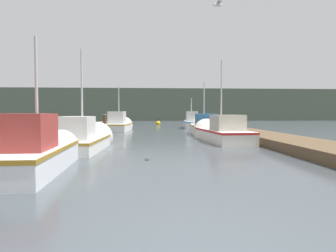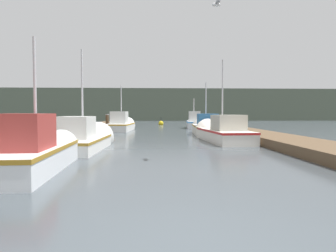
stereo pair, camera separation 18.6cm
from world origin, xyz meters
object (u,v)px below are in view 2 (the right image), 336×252
object	(u,v)px
channel_buoy	(161,123)
seagull_lead	(216,5)
fishing_boat_0	(39,150)
fishing_boat_1	(86,139)
fishing_boat_3	(206,127)
mooring_piling_0	(107,122)
mooring_piling_1	(200,121)
fishing_boat_2	(221,132)
fishing_boat_5	(194,122)
mooring_piling_2	(220,126)
fishing_boat_4	(122,125)

from	to	relation	value
channel_buoy	seagull_lead	xyz separation A→B (m)	(1.03, -27.93, 4.85)
fishing_boat_0	seagull_lead	size ratio (longest dim) A/B	9.92
seagull_lead	fishing_boat_1	bearing A→B (deg)	-128.68
fishing_boat_3	mooring_piling_0	bearing A→B (deg)	148.89
seagull_lead	mooring_piling_1	bearing A→B (deg)	168.57
fishing_boat_3	fishing_boat_2	bearing A→B (deg)	-86.64
fishing_boat_2	seagull_lead	bearing A→B (deg)	-108.78
fishing_boat_1	channel_buoy	world-z (taller)	fishing_boat_1
fishing_boat_5	mooring_piling_0	size ratio (longest dim) A/B	3.75
fishing_boat_5	mooring_piling_2	xyz separation A→B (m)	(0.79, -8.16, 0.03)
fishing_boat_4	fishing_boat_5	size ratio (longest dim) A/B	1.06
fishing_boat_5	fishing_boat_2	bearing A→B (deg)	-86.92
fishing_boat_1	mooring_piling_0	world-z (taller)	fishing_boat_1
fishing_boat_2	channel_buoy	world-z (taller)	fishing_boat_2
fishing_boat_1	fishing_boat_2	xyz separation A→B (m)	(6.68, 3.10, 0.06)
fishing_boat_0	fishing_boat_2	xyz separation A→B (m)	(6.96, 7.69, -0.02)
fishing_boat_0	mooring_piling_1	bearing A→B (deg)	67.76
mooring_piling_1	fishing_boat_5	bearing A→B (deg)	-117.71
fishing_boat_1	seagull_lead	xyz separation A→B (m)	(4.98, -3.49, 4.62)
fishing_boat_3	mooring_piling_0	distance (m)	9.74
mooring_piling_0	fishing_boat_3	bearing A→B (deg)	-35.33
fishing_boat_4	mooring_piling_0	size ratio (longest dim) A/B	3.98
fishing_boat_3	channel_buoy	world-z (taller)	fishing_boat_3
fishing_boat_3	mooring_piling_2	distance (m)	1.06
fishing_boat_1	mooring_piling_2	bearing A→B (deg)	49.29
fishing_boat_5	mooring_piling_2	world-z (taller)	fishing_boat_5
fishing_boat_3	mooring_piling_2	xyz separation A→B (m)	(1.05, -0.01, 0.10)
fishing_boat_4	mooring_piling_1	size ratio (longest dim) A/B	4.09
mooring_piling_0	fishing_boat_2	bearing A→B (deg)	-54.21
fishing_boat_5	channel_buoy	distance (m)	8.49
mooring_piling_2	fishing_boat_2	bearing A→B (deg)	-102.14
fishing_boat_4	fishing_boat_3	bearing A→B (deg)	-29.53
fishing_boat_2	mooring_piling_2	world-z (taller)	fishing_boat_2
fishing_boat_5	fishing_boat_1	bearing A→B (deg)	-108.48
fishing_boat_1	fishing_boat_5	bearing A→B (deg)	69.29
mooring_piling_0	mooring_piling_2	size ratio (longest dim) A/B	1.20
mooring_piling_0	seagull_lead	bearing A→B (deg)	-70.60
channel_buoy	mooring_piling_2	bearing A→B (deg)	-76.49
fishing_boat_2	channel_buoy	xyz separation A→B (m)	(-2.73, 21.34, -0.29)
fishing_boat_0	channel_buoy	distance (m)	29.34
mooring_piling_0	fishing_boat_5	bearing A→B (deg)	17.09
fishing_boat_2	channel_buoy	distance (m)	21.52
fishing_boat_0	channel_buoy	xyz separation A→B (m)	(4.23, 29.03, -0.31)
fishing_boat_0	fishing_boat_1	size ratio (longest dim) A/B	1.00
mooring_piling_2	seagull_lead	bearing A→B (deg)	-103.43
mooring_piling_0	mooring_piling_1	size ratio (longest dim) A/B	1.03
fishing_boat_0	fishing_boat_4	distance (m)	17.34
mooring_piling_1	mooring_piling_2	bearing A→B (deg)	-90.83
fishing_boat_3	fishing_boat_0	bearing A→B (deg)	-114.28
fishing_boat_0	fishing_boat_5	distance (m)	22.35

